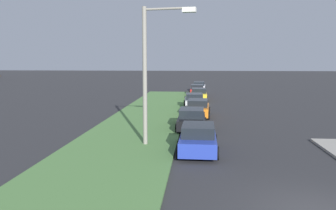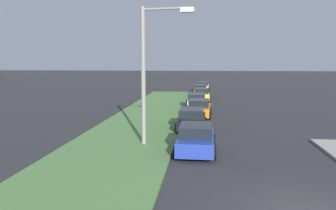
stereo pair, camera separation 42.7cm
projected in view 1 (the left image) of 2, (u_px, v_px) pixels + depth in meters
grass_median at (130, 136)px, 20.99m from camera, size 60.00×6.00×0.12m
parked_car_blue at (198, 138)px, 17.50m from camera, size 4.33×2.07×1.47m
parked_car_black at (192, 119)px, 23.21m from camera, size 4.32×2.05×1.47m
parked_car_orange at (198, 108)px, 28.63m from camera, size 4.38×2.17×1.47m
parked_car_silver at (194, 101)px, 33.85m from camera, size 4.38×2.18×1.47m
parked_car_yellow at (199, 94)px, 40.32m from camera, size 4.32×2.07×1.47m
parked_car_red at (197, 90)px, 46.39m from camera, size 4.31×2.04×1.47m
parked_car_white at (199, 87)px, 52.35m from camera, size 4.37×2.15×1.47m
streetlight at (151, 66)px, 18.20m from camera, size 0.70×2.87×7.50m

